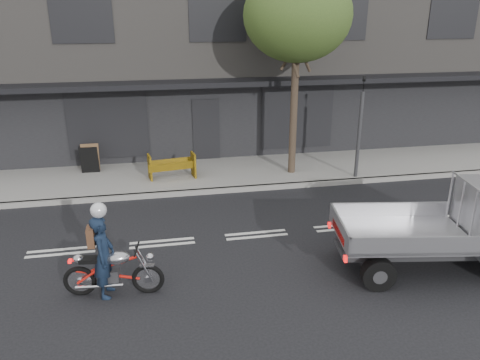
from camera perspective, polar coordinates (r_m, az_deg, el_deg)
name	(u,v)px	position (r m, az deg, el deg)	size (l,w,h in m)	color
ground	(256,235)	(12.14, 2.00, -6.70)	(80.00, 80.00, 0.00)	black
sidewalk	(227,173)	(16.37, -1.63, 0.85)	(32.00, 3.20, 0.15)	gray
kerb	(235,189)	(14.89, -0.63, -1.15)	(32.00, 0.20, 0.15)	gray
building_main	(202,44)	(22.04, -4.65, 16.22)	(26.00, 10.00, 8.00)	slate
street_tree	(298,16)	(15.48, 7.03, 19.25)	(3.40, 3.40, 6.74)	#382B21
traffic_light_pole	(359,133)	(15.89, 14.33, 5.56)	(0.12, 0.12, 3.50)	#2D2D30
motorcycle	(113,270)	(9.90, -15.21, -10.59)	(2.02, 0.59, 1.04)	black
rider	(104,257)	(9.76, -16.27, -8.96)	(0.63, 0.41, 1.73)	#131F34
construction_barrier	(172,168)	(15.50, -8.27, 1.51)	(1.55, 0.62, 0.87)	#DFA30B
sandwich_board	(89,160)	(16.79, -17.89, 2.33)	(0.60, 0.40, 0.95)	black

